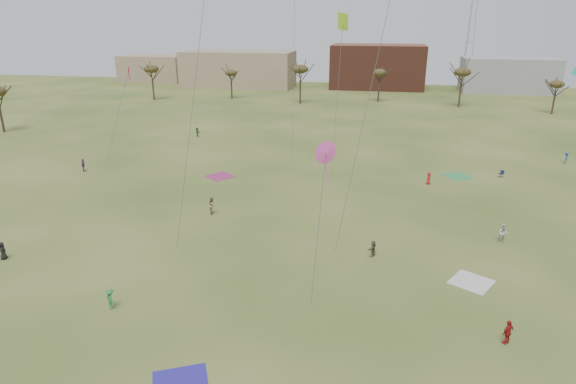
% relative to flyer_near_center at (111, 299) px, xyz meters
% --- Properties ---
extents(ground, '(260.00, 260.00, 0.00)m').
position_rel_flyer_near_center_xyz_m(ground, '(10.25, -1.59, -0.74)').
color(ground, '#345219').
rests_on(ground, ground).
extents(flyer_near_center, '(1.10, 0.95, 1.47)m').
position_rel_flyer_near_center_xyz_m(flyer_near_center, '(0.00, 0.00, 0.00)').
color(flyer_near_center, '#2B823C').
rests_on(flyer_near_center, ground).
extents(spectator_fore_a, '(0.98, 0.92, 1.62)m').
position_rel_flyer_near_center_xyz_m(spectator_fore_a, '(25.63, 1.17, 0.08)').
color(spectator_fore_a, maroon).
rests_on(spectator_fore_a, ground).
extents(spectator_fore_b, '(0.88, 1.02, 1.83)m').
position_rel_flyer_near_center_xyz_m(spectator_fore_b, '(1.05, 17.53, 0.18)').
color(spectator_fore_b, '#988861').
rests_on(spectator_fore_b, ground).
extents(spectator_fore_c, '(0.92, 1.33, 1.38)m').
position_rel_flyer_near_center_xyz_m(spectator_fore_c, '(17.30, 11.24, -0.05)').
color(spectator_fore_c, brown).
rests_on(spectator_fore_c, ground).
extents(flyer_mid_a, '(0.77, 0.53, 1.53)m').
position_rel_flyer_near_center_xyz_m(flyer_mid_a, '(-12.55, 4.84, 0.03)').
color(flyer_mid_a, black).
rests_on(flyer_mid_a, ground).
extents(spectator_mid_d, '(0.67, 1.07, 1.70)m').
position_rel_flyer_near_center_xyz_m(spectator_mid_d, '(-20.33, 28.10, 0.11)').
color(spectator_mid_d, '#913D92').
rests_on(spectator_mid_d, ground).
extents(spectator_mid_e, '(0.93, 0.77, 1.75)m').
position_rel_flyer_near_center_xyz_m(spectator_mid_e, '(28.49, 16.14, 0.14)').
color(spectator_mid_e, silver).
rests_on(spectator_mid_e, ground).
extents(flyer_far_a, '(1.25, 1.40, 1.54)m').
position_rel_flyer_near_center_xyz_m(flyer_far_a, '(-13.08, 49.78, 0.03)').
color(flyer_far_a, '#257025').
rests_on(flyer_far_a, ground).
extents(flyer_far_b, '(0.72, 0.86, 1.51)m').
position_rel_flyer_near_center_xyz_m(flyer_far_b, '(23.30, 31.40, 0.02)').
color(flyer_far_b, red).
rests_on(flyer_far_b, ground).
extents(flyer_far_c, '(0.98, 1.18, 1.59)m').
position_rel_flyer_near_center_xyz_m(flyer_far_c, '(42.47, 44.13, 0.06)').
color(flyer_far_c, '#21499A').
rests_on(flyer_far_c, ground).
extents(blanket_cream, '(3.75, 3.75, 0.03)m').
position_rel_flyer_near_center_xyz_m(blanket_cream, '(24.72, 8.39, -0.73)').
color(blanket_cream, silver).
rests_on(blanket_cream, ground).
extents(blanket_plum, '(4.26, 4.26, 0.03)m').
position_rel_flyer_near_center_xyz_m(blanket_plum, '(-2.24, 29.43, -0.73)').
color(blanket_plum, '#9E3065').
rests_on(blanket_plum, ground).
extents(blanket_olive, '(4.04, 4.04, 0.03)m').
position_rel_flyer_near_center_xyz_m(blanket_olive, '(27.12, 35.19, -0.73)').
color(blanket_olive, green).
rests_on(blanket_olive, ground).
extents(camp_chair_right, '(0.74, 0.74, 0.87)m').
position_rel_flyer_near_center_xyz_m(camp_chair_right, '(32.45, 35.92, -0.48)').
color(camp_chair_right, '#151C3B').
rests_on(camp_chair_right, ground).
extents(tree_line, '(117.44, 49.32, 8.91)m').
position_rel_flyer_near_center_xyz_m(tree_line, '(7.41, 77.53, 6.35)').
color(tree_line, '#3A2B1E').
rests_on(tree_line, ground).
extents(building_tan, '(32.00, 14.00, 10.00)m').
position_rel_flyer_near_center_xyz_m(building_tan, '(-24.75, 113.41, 4.26)').
color(building_tan, '#937F60').
rests_on(building_tan, ground).
extents(building_brick, '(26.00, 16.00, 12.00)m').
position_rel_flyer_near_center_xyz_m(building_brick, '(15.25, 118.41, 5.26)').
color(building_brick, brown).
rests_on(building_brick, ground).
extents(building_grey, '(24.00, 12.00, 9.00)m').
position_rel_flyer_near_center_xyz_m(building_grey, '(50.25, 116.41, 3.76)').
color(building_grey, gray).
rests_on(building_grey, ground).
extents(building_tan_west, '(20.00, 12.00, 8.00)m').
position_rel_flyer_near_center_xyz_m(building_tan_west, '(-54.75, 120.41, 3.26)').
color(building_tan_west, '#937F60').
rests_on(building_tan_west, ground).
extents(radio_tower, '(1.51, 1.72, 41.00)m').
position_rel_flyer_near_center_xyz_m(radio_tower, '(40.25, 123.41, 18.47)').
color(radio_tower, '#9EA3A8').
rests_on(radio_tower, ground).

